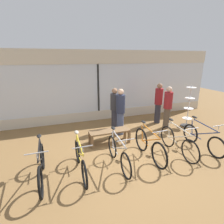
# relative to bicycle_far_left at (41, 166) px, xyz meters

# --- Properties ---
(ground_plane) EXTENTS (24.00, 24.00, 0.00)m
(ground_plane) POSITION_rel_bicycle_far_left_xyz_m (2.43, 0.35, -0.38)
(ground_plane) COLOR olive
(shop_back_wall) EXTENTS (12.00, 0.08, 3.20)m
(shop_back_wall) POSITION_rel_bicycle_far_left_xyz_m (2.43, 3.79, 1.25)
(shop_back_wall) COLOR beige
(shop_back_wall) RESTS_ON ground_plane
(bicycle_far_left) EXTENTS (0.46, 1.78, 1.03)m
(bicycle_far_left) POSITION_rel_bicycle_far_left_xyz_m (0.00, 0.00, 0.00)
(bicycle_far_left) COLOR black
(bicycle_far_left) RESTS_ON ground_plane
(bicycle_left) EXTENTS (0.46, 1.74, 1.02)m
(bicycle_left) POSITION_rel_bicycle_far_left_xyz_m (0.93, -0.02, -0.01)
(bicycle_left) COLOR black
(bicycle_left) RESTS_ON ground_plane
(bicycle_center_left) EXTENTS (0.46, 1.68, 1.02)m
(bicycle_center_left) POSITION_rel_bicycle_far_left_xyz_m (1.95, -0.05, -0.00)
(bicycle_center_left) COLOR black
(bicycle_center_left) RESTS_ON ground_plane
(bicycle_center_right) EXTENTS (0.46, 1.75, 1.05)m
(bicycle_center_right) POSITION_rel_bicycle_far_left_xyz_m (2.96, 0.02, 0.02)
(bicycle_center_right) COLOR black
(bicycle_center_right) RESTS_ON ground_plane
(bicycle_right) EXTENTS (0.46, 1.75, 1.04)m
(bicycle_right) POSITION_rel_bicycle_far_left_xyz_m (3.91, -0.04, 0.01)
(bicycle_right) COLOR black
(bicycle_right) RESTS_ON ground_plane
(bicycle_far_right) EXTENTS (0.46, 1.73, 1.01)m
(bicycle_far_right) POSITION_rel_bicycle_far_left_xyz_m (4.85, -0.07, -0.01)
(bicycle_far_right) COLOR black
(bicycle_far_right) RESTS_ON ground_plane
(accessory_rack) EXTENTS (0.48, 0.48, 1.79)m
(accessory_rack) POSITION_rel_bicycle_far_left_xyz_m (5.84, 1.73, 0.35)
(accessory_rack) COLOR #333333
(accessory_rack) RESTS_ON ground_plane
(display_bench) EXTENTS (1.40, 0.44, 0.48)m
(display_bench) POSITION_rel_bicycle_far_left_xyz_m (2.15, 1.30, 0.01)
(display_bench) COLOR brown
(display_bench) RESTS_ON ground_plane
(customer_near_rack) EXTENTS (0.44, 0.44, 1.72)m
(customer_near_rack) POSITION_rel_bicycle_far_left_xyz_m (2.75, 2.45, 0.52)
(customer_near_rack) COLOR #2D2D38
(customer_near_rack) RESTS_ON ground_plane
(customer_by_window) EXTENTS (0.37, 0.37, 1.79)m
(customer_by_window) POSITION_rel_bicycle_far_left_xyz_m (2.78, 1.88, 0.56)
(customer_by_window) COLOR #424C6B
(customer_by_window) RESTS_ON ground_plane
(customer_mid_floor) EXTENTS (0.42, 0.42, 1.81)m
(customer_mid_floor) POSITION_rel_bicycle_far_left_xyz_m (4.85, 2.50, 0.57)
(customer_mid_floor) COLOR #2D2D38
(customer_mid_floor) RESTS_ON ground_plane
(customer_near_bench) EXTENTS (0.40, 0.40, 1.77)m
(customer_near_bench) POSITION_rel_bicycle_far_left_xyz_m (4.86, 1.85, 0.55)
(customer_near_bench) COLOR brown
(customer_near_bench) RESTS_ON ground_plane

